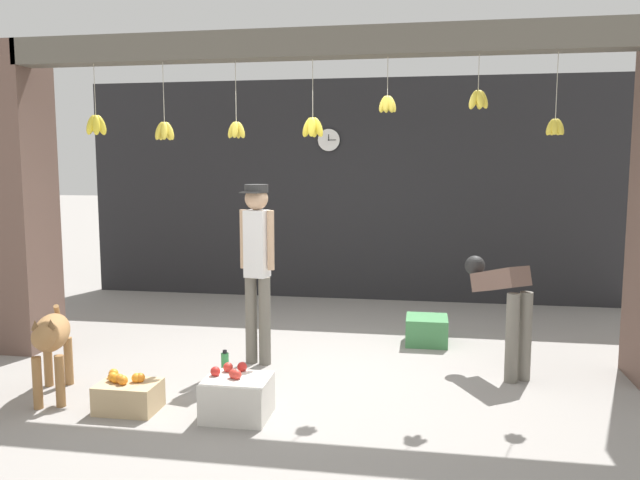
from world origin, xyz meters
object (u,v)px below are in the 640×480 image
at_px(fruit_crate_oranges, 128,395).
at_px(produce_box_green, 427,330).
at_px(water_bottle, 225,367).
at_px(fruit_crate_apples, 237,397).
at_px(wall_clock, 329,140).
at_px(dog, 51,337).
at_px(worker_stooping, 504,300).
at_px(shopkeeper, 257,259).

distance_m(fruit_crate_oranges, produce_box_green, 3.12).
bearing_deg(water_bottle, fruit_crate_apples, -65.53).
relative_size(fruit_crate_oranges, fruit_crate_apples, 0.95).
bearing_deg(fruit_crate_apples, produce_box_green, 57.51).
bearing_deg(wall_clock, fruit_crate_oranges, -101.84).
bearing_deg(water_bottle, produce_box_green, 40.05).
bearing_deg(dog, water_bottle, 91.51).
distance_m(dog, worker_stooping, 3.79).
relative_size(shopkeeper, water_bottle, 6.15).
distance_m(worker_stooping, fruit_crate_apples, 2.48).
distance_m(dog, shopkeeper, 1.84).
relative_size(shopkeeper, worker_stooping, 1.66).
relative_size(dog, shopkeeper, 0.55).
height_order(fruit_crate_oranges, water_bottle, fruit_crate_oranges).
distance_m(worker_stooping, wall_clock, 3.82).
bearing_deg(produce_box_green, fruit_crate_oranges, -135.56).
height_order(shopkeeper, produce_box_green, shopkeeper).
bearing_deg(fruit_crate_apples, water_bottle, 114.47).
relative_size(dog, fruit_crate_apples, 1.95).
distance_m(worker_stooping, fruit_crate_oranges, 3.22).
bearing_deg(produce_box_green, shopkeeper, -149.31).
height_order(water_bottle, wall_clock, wall_clock).
height_order(dog, fruit_crate_apples, dog).
xyz_separation_m(worker_stooping, fruit_crate_oranges, (-2.88, -1.34, -0.54)).
bearing_deg(dog, shopkeeper, 104.36).
xyz_separation_m(shopkeeper, fruit_crate_apples, (0.18, -1.24, -0.83)).
bearing_deg(worker_stooping, shopkeeper, 148.91).
xyz_separation_m(fruit_crate_apples, wall_clock, (0.04, 4.20, 2.03)).
bearing_deg(shopkeeper, produce_box_green, -137.52).
bearing_deg(water_bottle, shopkeeper, 73.25).
relative_size(shopkeeper, produce_box_green, 3.87).
bearing_deg(fruit_crate_oranges, dog, 168.19).
distance_m(shopkeeper, produce_box_green, 2.00).
xyz_separation_m(water_bottle, wall_clock, (0.37, 3.47, 2.06)).
relative_size(fruit_crate_oranges, produce_box_green, 1.04).
bearing_deg(worker_stooping, fruit_crate_apples, 179.92).
relative_size(shopkeeper, fruit_crate_apples, 3.54).
bearing_deg(wall_clock, produce_box_green, -56.50).
xyz_separation_m(worker_stooping, water_bottle, (-2.36, -0.59, -0.54)).
bearing_deg(shopkeeper, fruit_crate_apples, 109.86).
bearing_deg(fruit_crate_apples, fruit_crate_oranges, -178.73).
distance_m(fruit_crate_oranges, fruit_crate_apples, 0.85).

